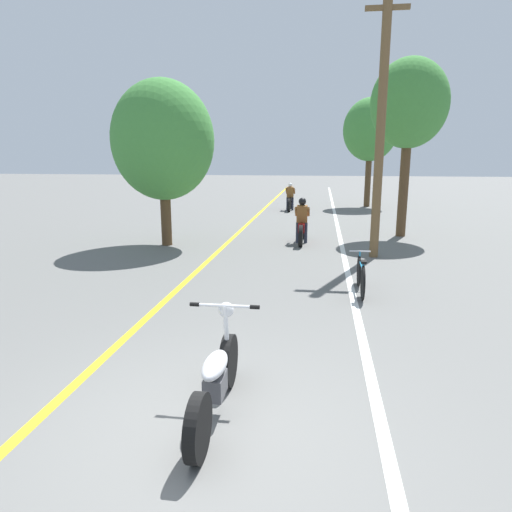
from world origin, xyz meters
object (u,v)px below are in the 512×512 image
roadside_tree_right_far (370,130)px  motorcycle_foreground (216,379)px  motorcycle_rider_lead (302,226)px  utility_pole (381,124)px  roadside_tree_right_near (409,105)px  motorcycle_rider_far (290,200)px  bicycle_parked (361,275)px  roadside_tree_left (163,141)px

roadside_tree_right_far → motorcycle_foreground: roadside_tree_right_far is taller
motorcycle_foreground → motorcycle_rider_lead: bearing=87.3°
utility_pole → motorcycle_foreground: 9.29m
roadside_tree_right_far → motorcycle_foreground: 21.95m
roadside_tree_right_near → motorcycle_foreground: bearing=-107.9°
motorcycle_rider_far → roadside_tree_right_near: bearing=-58.7°
utility_pole → motorcycle_foreground: bearing=-107.0°
utility_pole → bicycle_parked: (-0.64, -3.51, -3.20)m
roadside_tree_right_near → roadside_tree_right_far: size_ratio=1.02×
roadside_tree_right_near → bicycle_parked: (-1.94, -7.07, -4.01)m
roadside_tree_right_near → motorcycle_rider_lead: size_ratio=2.83×
roadside_tree_right_near → motorcycle_rider_far: roadside_tree_right_near is taller
motorcycle_rider_lead → utility_pole: bearing=-41.5°
utility_pole → motorcycle_rider_lead: utility_pole is taller
roadside_tree_right_near → roadside_tree_left: roadside_tree_right_near is taller
motorcycle_rider_lead → bicycle_parked: (1.43, -5.35, -0.18)m
motorcycle_rider_lead → motorcycle_rider_far: (-0.97, 8.87, -0.03)m
motorcycle_rider_lead → bicycle_parked: 5.54m
roadside_tree_right_near → motorcycle_foreground: (-3.86, -11.91, -3.96)m
roadside_tree_left → motorcycle_foreground: size_ratio=2.43×
utility_pole → motorcycle_foreground: (-2.56, -8.35, -3.15)m
roadside_tree_left → roadside_tree_right_near: bearing=19.7°
motorcycle_rider_far → roadside_tree_left: bearing=-108.0°
roadside_tree_right_near → roadside_tree_left: bearing=-160.3°
roadside_tree_right_near → roadside_tree_left: (-7.55, -2.70, -1.19)m
roadside_tree_left → motorcycle_rider_far: roadside_tree_left is taller
roadside_tree_left → motorcycle_rider_lead: size_ratio=2.40×
utility_pole → roadside_tree_right_near: utility_pole is taller
roadside_tree_right_far → motorcycle_foreground: size_ratio=2.80×
utility_pole → motorcycle_foreground: size_ratio=3.38×
bicycle_parked → motorcycle_foreground: bearing=-111.6°
utility_pole → roadside_tree_right_far: utility_pole is taller
motorcycle_rider_lead → motorcycle_rider_far: bearing=96.3°
roadside_tree_right_far → roadside_tree_left: roadside_tree_right_far is taller
utility_pole → roadside_tree_right_near: bearing=69.9°
roadside_tree_right_near → roadside_tree_right_far: roadside_tree_right_near is taller
roadside_tree_left → utility_pole: bearing=-7.8°
utility_pole → motorcycle_rider_far: 11.54m
utility_pole → roadside_tree_right_near: size_ratio=1.18×
utility_pole → motorcycle_rider_far: utility_pole is taller
roadside_tree_right_near → roadside_tree_left: 8.11m
utility_pole → roadside_tree_left: size_ratio=1.39×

